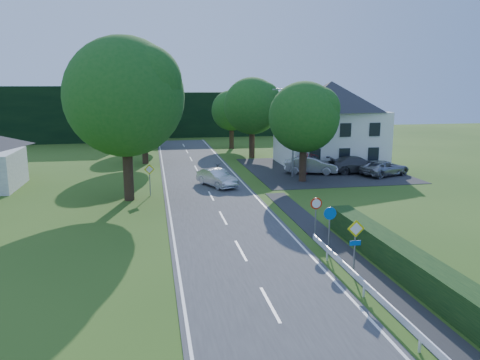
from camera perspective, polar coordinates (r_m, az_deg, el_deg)
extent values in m
cube|color=#3A3A3D|center=(31.49, -2.64, -3.66)|extent=(7.00, 80.00, 0.04)
cube|color=#27282A|center=(17.28, 24.29, -18.19)|extent=(1.50, 44.00, 0.04)
cube|color=#27282A|center=(46.77, 9.78, 1.24)|extent=(14.00, 16.00, 0.04)
cube|color=white|center=(31.21, -8.57, -3.87)|extent=(0.12, 80.00, 0.01)
cube|color=white|center=(32.08, 3.13, -3.33)|extent=(0.12, 80.00, 0.01)
cube|color=black|center=(77.20, -1.57, 8.06)|extent=(30.00, 5.00, 7.00)
cube|color=white|center=(49.85, 10.86, 5.07)|extent=(10.00, 8.00, 5.60)
pyramid|color=#27272C|center=(49.56, 11.05, 10.02)|extent=(10.60, 8.40, 3.00)
cylinder|color=gray|center=(42.18, 6.52, 5.68)|extent=(0.16, 0.16, 8.00)
cylinder|color=gray|center=(41.73, 5.57, 11.01)|extent=(1.70, 0.10, 0.10)
cube|color=gray|center=(41.49, 4.35, 10.96)|extent=(0.50, 0.18, 0.12)
cylinder|color=gray|center=(21.21, 13.79, -8.33)|extent=(0.07, 0.07, 2.40)
cube|color=yellow|center=(20.87, 13.96, -5.78)|extent=(0.78, 0.04, 0.78)
cube|color=white|center=(20.87, 13.96, -5.78)|extent=(0.57, 0.05, 0.57)
cube|color=#0C56B9|center=(21.07, 13.87, -7.46)|extent=(0.50, 0.04, 0.22)
cylinder|color=gray|center=(23.85, 10.81, -6.20)|extent=(0.07, 0.07, 2.20)
cylinder|color=#0C56B9|center=(23.55, 10.92, -4.02)|extent=(0.64, 0.04, 0.64)
cylinder|color=gray|center=(25.63, 9.18, -4.88)|extent=(0.07, 0.07, 2.20)
cylinder|color=red|center=(25.35, 9.28, -2.84)|extent=(0.64, 0.04, 0.64)
cylinder|color=white|center=(25.34, 9.29, -2.85)|extent=(0.48, 0.04, 0.48)
cylinder|color=gray|center=(35.82, -10.93, -0.21)|extent=(0.07, 0.07, 2.20)
cube|color=yellow|center=(35.61, -10.99, 1.28)|extent=(0.78, 0.04, 0.78)
cube|color=white|center=(35.61, -10.99, 1.28)|extent=(0.57, 0.05, 0.57)
imported|color=silver|center=(38.45, -2.83, 0.27)|extent=(3.13, 4.58, 1.43)
imported|color=black|center=(44.25, -2.71, 1.48)|extent=(0.86, 1.92, 0.98)
imported|color=#A4A3A8|center=(44.36, 8.62, 1.82)|extent=(5.25, 3.19, 1.63)
imported|color=#424146|center=(45.60, 14.03, 1.83)|extent=(5.46, 2.28, 1.58)
imported|color=#9A99A0|center=(45.09, 17.26, 1.40)|extent=(5.36, 3.79, 1.36)
imported|color=red|center=(43.89, 8.19, 2.00)|extent=(2.78, 2.81, 2.05)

